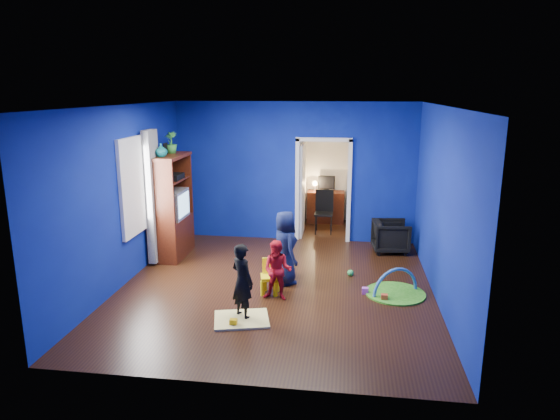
# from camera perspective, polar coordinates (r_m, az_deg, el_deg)

# --- Properties ---
(floor) EXTENTS (5.00, 5.50, 0.01)m
(floor) POSITION_cam_1_polar(r_m,az_deg,el_deg) (8.19, -0.48, -8.90)
(floor) COLOR black
(floor) RESTS_ON ground
(ceiling) EXTENTS (5.00, 5.50, 0.01)m
(ceiling) POSITION_cam_1_polar(r_m,az_deg,el_deg) (7.57, -0.53, 11.83)
(ceiling) COLOR white
(ceiling) RESTS_ON wall_back
(wall_back) EXTENTS (5.00, 0.02, 2.90)m
(wall_back) POSITION_cam_1_polar(r_m,az_deg,el_deg) (10.43, 1.69, 4.33)
(wall_back) COLOR navy
(wall_back) RESTS_ON floor
(wall_front) EXTENTS (5.00, 0.02, 2.90)m
(wall_front) POSITION_cam_1_polar(r_m,az_deg,el_deg) (5.15, -4.96, -5.61)
(wall_front) COLOR navy
(wall_front) RESTS_ON floor
(wall_left) EXTENTS (0.02, 5.50, 2.90)m
(wall_left) POSITION_cam_1_polar(r_m,az_deg,el_deg) (8.47, -17.49, 1.51)
(wall_left) COLOR navy
(wall_left) RESTS_ON floor
(wall_right) EXTENTS (0.02, 5.50, 2.90)m
(wall_right) POSITION_cam_1_polar(r_m,az_deg,el_deg) (7.80, 17.99, 0.45)
(wall_right) COLOR navy
(wall_right) RESTS_ON floor
(alcove) EXTENTS (1.00, 1.75, 2.50)m
(alcove) POSITION_cam_1_polar(r_m,az_deg,el_deg) (11.28, 5.20, 3.96)
(alcove) COLOR silver
(alcove) RESTS_ON floor
(armchair) EXTENTS (0.75, 0.73, 0.63)m
(armchair) POSITION_cam_1_polar(r_m,az_deg,el_deg) (10.08, 12.55, -2.96)
(armchair) COLOR black
(armchair) RESTS_ON floor
(child_black) EXTENTS (0.47, 0.45, 1.09)m
(child_black) POSITION_cam_1_polar(r_m,az_deg,el_deg) (7.02, -4.33, -8.12)
(child_black) COLOR black
(child_black) RESTS_ON floor
(child_navy) EXTENTS (0.64, 0.71, 1.22)m
(child_navy) POSITION_cam_1_polar(r_m,az_deg,el_deg) (8.19, 0.56, -4.32)
(child_navy) COLOR #0F1739
(child_navy) RESTS_ON floor
(toddler_red) EXTENTS (0.49, 0.40, 0.93)m
(toddler_red) POSITION_cam_1_polar(r_m,az_deg,el_deg) (7.61, -0.28, -6.92)
(toddler_red) COLOR #B41327
(toddler_red) RESTS_ON floor
(vase) EXTENTS (0.25, 0.25, 0.24)m
(vase) POSITION_cam_1_polar(r_m,az_deg,el_deg) (9.21, -13.44, 6.66)
(vase) COLOR #0C4D63
(vase) RESTS_ON tv_armoire
(potted_plant) EXTENTS (0.25, 0.25, 0.40)m
(potted_plant) POSITION_cam_1_polar(r_m,az_deg,el_deg) (9.68, -12.36, 7.55)
(potted_plant) COLOR #2E802F
(potted_plant) RESTS_ON tv_armoire
(tv_armoire) EXTENTS (0.58, 1.14, 1.96)m
(tv_armoire) POSITION_cam_1_polar(r_m,az_deg,el_deg) (9.67, -12.45, 0.43)
(tv_armoire) COLOR #3A1009
(tv_armoire) RESTS_ON floor
(crt_tv) EXTENTS (0.46, 0.70, 0.54)m
(crt_tv) POSITION_cam_1_polar(r_m,az_deg,el_deg) (9.65, -12.24, 0.65)
(crt_tv) COLOR silver
(crt_tv) RESTS_ON tv_armoire
(yellow_blanket) EXTENTS (0.87, 0.77, 0.03)m
(yellow_blanket) POSITION_cam_1_polar(r_m,az_deg,el_deg) (7.14, -4.42, -12.35)
(yellow_blanket) COLOR #F2E07A
(yellow_blanket) RESTS_ON floor
(hopper_ball) EXTENTS (0.37, 0.37, 0.37)m
(hopper_ball) POSITION_cam_1_polar(r_m,az_deg,el_deg) (8.57, 0.43, -6.51)
(hopper_ball) COLOR yellow
(hopper_ball) RESTS_ON floor
(kid_chair) EXTENTS (0.33, 0.33, 0.50)m
(kid_chair) POSITION_cam_1_polar(r_m,az_deg,el_deg) (7.90, -1.16, -7.83)
(kid_chair) COLOR yellow
(kid_chair) RESTS_ON floor
(play_mat) EXTENTS (0.94, 0.94, 0.02)m
(play_mat) POSITION_cam_1_polar(r_m,az_deg,el_deg) (8.16, 13.02, -9.25)
(play_mat) COLOR #459E23
(play_mat) RESTS_ON floor
(toy_arch) EXTENTS (0.74, 0.48, 0.84)m
(toy_arch) POSITION_cam_1_polar(r_m,az_deg,el_deg) (8.16, 13.03, -9.20)
(toy_arch) COLOR #3F8CD8
(toy_arch) RESTS_ON floor
(window_left) EXTENTS (0.03, 0.95, 1.55)m
(window_left) POSITION_cam_1_polar(r_m,az_deg,el_deg) (8.76, -16.48, 2.63)
(window_left) COLOR white
(window_left) RESTS_ON wall_left
(curtain) EXTENTS (0.14, 0.42, 2.40)m
(curtain) POSITION_cam_1_polar(r_m,az_deg,el_deg) (9.27, -14.34, 1.46)
(curtain) COLOR slate
(curtain) RESTS_ON floor
(doorway) EXTENTS (1.16, 0.10, 2.10)m
(doorway) POSITION_cam_1_polar(r_m,az_deg,el_deg) (10.46, 4.94, 2.08)
(doorway) COLOR white
(doorway) RESTS_ON floor
(study_desk) EXTENTS (0.88, 0.44, 0.75)m
(study_desk) POSITION_cam_1_polar(r_m,az_deg,el_deg) (12.07, 5.26, 0.37)
(study_desk) COLOR #3D140A
(study_desk) RESTS_ON floor
(desk_monitor) EXTENTS (0.40, 0.05, 0.32)m
(desk_monitor) POSITION_cam_1_polar(r_m,az_deg,el_deg) (12.07, 5.34, 3.16)
(desk_monitor) COLOR black
(desk_monitor) RESTS_ON study_desk
(desk_lamp) EXTENTS (0.14, 0.14, 0.14)m
(desk_lamp) POSITION_cam_1_polar(r_m,az_deg,el_deg) (12.03, 3.99, 3.05)
(desk_lamp) COLOR #FFD88C
(desk_lamp) RESTS_ON study_desk
(folding_chair) EXTENTS (0.40, 0.40, 0.92)m
(folding_chair) POSITION_cam_1_polar(r_m,az_deg,el_deg) (11.12, 5.03, -0.33)
(folding_chair) COLOR black
(folding_chair) RESTS_ON floor
(book_shelf) EXTENTS (0.88, 0.24, 0.04)m
(book_shelf) POSITION_cam_1_polar(r_m,az_deg,el_deg) (11.92, 5.45, 8.21)
(book_shelf) COLOR white
(book_shelf) RESTS_ON study_desk
(toy_0) EXTENTS (0.10, 0.08, 0.10)m
(toy_0) POSITION_cam_1_polar(r_m,az_deg,el_deg) (7.88, 11.84, -9.75)
(toy_0) COLOR #E04B25
(toy_0) RESTS_ON floor
(toy_1) EXTENTS (0.10, 0.08, 0.10)m
(toy_1) POSITION_cam_1_polar(r_m,az_deg,el_deg) (6.98, -5.34, -12.69)
(toy_1) COLOR #EDB40C
(toy_1) RESTS_ON floor
(toy_2) EXTENTS (0.11, 0.11, 0.11)m
(toy_2) POSITION_cam_1_polar(r_m,az_deg,el_deg) (8.77, 8.06, -7.10)
(toy_2) COLOR green
(toy_2) RESTS_ON floor
(toy_3) EXTENTS (0.10, 0.08, 0.10)m
(toy_3) POSITION_cam_1_polar(r_m,az_deg,el_deg) (8.07, 9.71, -9.08)
(toy_3) COLOR #DE53D9
(toy_3) RESTS_ON floor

